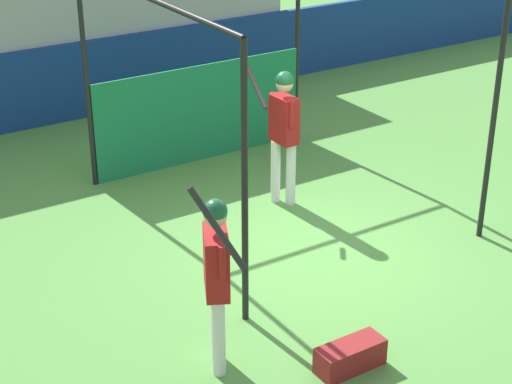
# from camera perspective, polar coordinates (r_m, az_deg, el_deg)

# --- Properties ---
(ground_plane) EXTENTS (60.00, 60.00, 0.00)m
(ground_plane) POSITION_cam_1_polar(r_m,az_deg,el_deg) (10.50, 3.99, -3.96)
(ground_plane) COLOR #477F38
(outfield_wall) EXTENTS (24.00, 0.12, 1.31)m
(outfield_wall) POSITION_cam_1_polar(r_m,az_deg,el_deg) (15.07, -9.56, 7.70)
(outfield_wall) COLOR navy
(outfield_wall) RESTS_ON ground
(bleacher_section) EXTENTS (7.05, 3.20, 2.99)m
(bleacher_section) POSITION_cam_1_polar(r_m,az_deg,el_deg) (16.35, -12.17, 11.91)
(bleacher_section) COLOR #9E9E99
(bleacher_section) RESTS_ON ground
(batting_cage) EXTENTS (3.55, 4.14, 3.08)m
(batting_cage) POSITION_cam_1_polar(r_m,az_deg,el_deg) (12.04, -2.07, 6.96)
(batting_cage) COLOR black
(batting_cage) RESTS_ON ground
(player_batter) EXTENTS (0.54, 0.87, 2.02)m
(player_batter) POSITION_cam_1_polar(r_m,az_deg,el_deg) (11.25, 1.81, 4.53)
(player_batter) COLOR silver
(player_batter) RESTS_ON ground
(player_waiting) EXTENTS (0.57, 0.84, 2.08)m
(player_waiting) POSITION_cam_1_polar(r_m,az_deg,el_deg) (7.93, -2.64, -5.13)
(player_waiting) COLOR silver
(player_waiting) RESTS_ON ground
(equipment_bag) EXTENTS (0.70, 0.28, 0.28)m
(equipment_bag) POSITION_cam_1_polar(r_m,az_deg,el_deg) (8.48, 6.30, -10.82)
(equipment_bag) COLOR maroon
(equipment_bag) RESTS_ON ground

